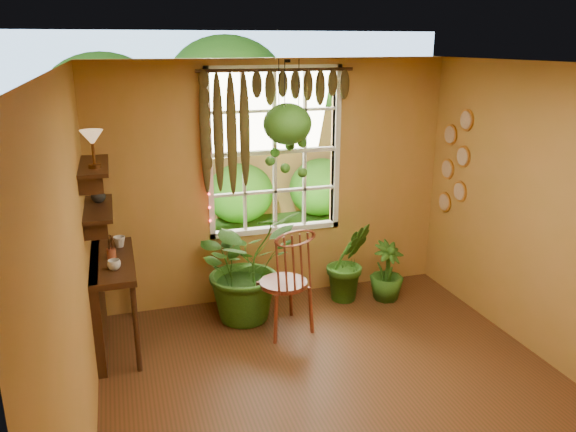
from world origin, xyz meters
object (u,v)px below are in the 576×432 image
(potted_plant_mid, at_px, (349,262))
(windsor_chair, at_px, (285,297))
(counter_ledge, at_px, (103,294))
(hanging_basket, at_px, (287,130))
(potted_plant_left, at_px, (245,265))

(potted_plant_mid, bearing_deg, windsor_chair, -151.59)
(counter_ledge, xyz_separation_m, windsor_chair, (1.75, -0.22, -0.17))
(counter_ledge, distance_m, potted_plant_mid, 2.68)
(hanging_basket, bearing_deg, potted_plant_mid, -1.83)
(windsor_chair, bearing_deg, potted_plant_left, 114.86)
(windsor_chair, distance_m, potted_plant_mid, 1.04)
(potted_plant_left, height_order, potted_plant_mid, potted_plant_left)
(windsor_chair, bearing_deg, counter_ledge, 159.89)
(potted_plant_mid, bearing_deg, counter_ledge, -174.28)
(counter_ledge, bearing_deg, potted_plant_left, 7.29)
(counter_ledge, relative_size, hanging_basket, 1.00)
(counter_ledge, relative_size, windsor_chair, 0.92)
(windsor_chair, relative_size, potted_plant_left, 1.08)
(counter_ledge, relative_size, potted_plant_mid, 1.29)
(counter_ledge, xyz_separation_m, hanging_basket, (1.94, 0.29, 1.45))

